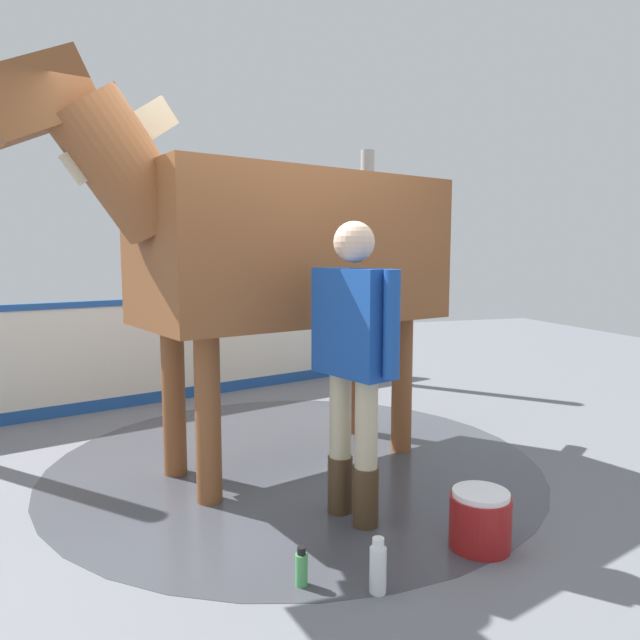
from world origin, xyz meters
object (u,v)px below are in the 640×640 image
object	(u,v)px
bottle_spray	(301,568)
handler	(353,350)
bottle_shampoo	(378,568)
wash_bucket	(480,520)
horse	(280,248)

from	to	relation	value
bottle_spray	handler	bearing A→B (deg)	140.96
bottle_shampoo	bottle_spray	xyz separation A→B (m)	(-0.16, -0.32, -0.03)
handler	wash_bucket	xyz separation A→B (m)	(0.52, 0.53, -0.85)
horse	handler	distance (m)	1.16
handler	bottle_shampoo	size ratio (longest dim) A/B	6.59
wash_bucket	bottle_spray	distance (m)	1.00
horse	bottle_spray	xyz separation A→B (m)	(1.56, -0.28, -1.50)
handler	bottle_shampoo	distance (m)	1.16
bottle_shampoo	bottle_spray	world-z (taller)	bottle_shampoo
wash_bucket	bottle_shampoo	distance (m)	0.71
handler	bottle_shampoo	xyz separation A→B (m)	(0.74, -0.15, -0.89)
handler	wash_bucket	distance (m)	1.13
horse	bottle_shampoo	size ratio (longest dim) A/B	12.92
horse	bottle_spray	size ratio (longest dim) A/B	17.99
bottle_spray	wash_bucket	bearing A→B (deg)	93.66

